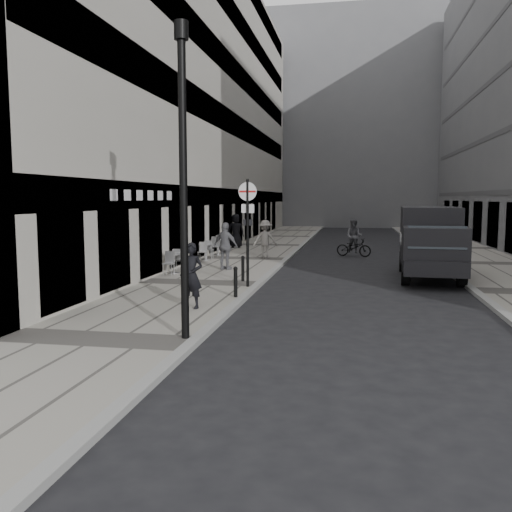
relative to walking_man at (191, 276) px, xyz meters
The scene contains 18 objects.
ground 6.19m from the walking_man, 80.82° to the right, with size 120.00×120.00×0.00m, color black.
sidewalk 12.05m from the walking_man, 94.90° to the left, with size 4.00×60.00×0.12m, color gray.
far_sidewalk 15.61m from the walking_man, 50.19° to the left, with size 4.00×60.00×0.12m, color gray.
building_left 20.75m from the walking_man, 105.22° to the left, with size 4.00×45.00×18.00m, color #B4AEA4.
building_far 51.02m from the walking_man, 87.16° to the left, with size 24.00×16.00×22.00m, color slate.
walking_man is the anchor object (origin of this frame).
sign_post 4.02m from the walking_man, 78.15° to the left, with size 0.60×0.10×3.49m.
lamppost 4.04m from the walking_man, 75.28° to the right, with size 0.28×0.28×6.33m.
bollard_near 2.00m from the walking_man, 66.05° to the left, with size 0.11×0.11×0.84m, color black.
bollard_far 4.88m from the walking_man, 85.57° to the left, with size 0.11×0.11×0.83m, color black.
panel_van 10.30m from the walking_man, 47.25° to the left, with size 2.42×5.77×2.66m.
cyclist 15.35m from the walking_man, 74.24° to the left, with size 1.90×1.08×1.94m.
pedestrian_a 7.71m from the walking_man, 96.82° to the left, with size 1.12×0.47×1.91m, color slate.
pedestrian_b 12.16m from the walking_man, 90.19° to the left, with size 1.18×0.68×1.82m, color gray.
pedestrian_c 17.50m from the walking_man, 98.63° to the left, with size 0.96×0.62×1.96m, color black.
cafe_table_near 6.79m from the walking_man, 112.79° to the left, with size 0.70×1.57×0.90m.
cafe_table_mid 11.11m from the walking_man, 103.68° to the left, with size 0.69×1.55×0.88m.
cafe_table_far 13.34m from the walking_man, 101.35° to the left, with size 0.75×1.70×0.97m.
Camera 1 is at (3.21, -7.46, 3.01)m, focal length 38.00 mm.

